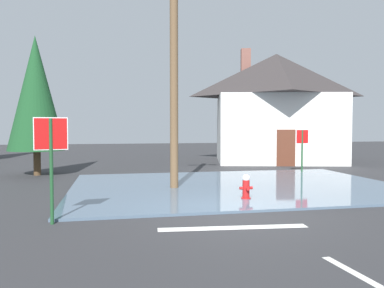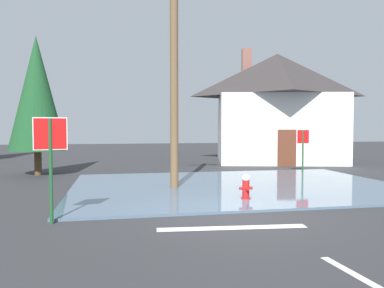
{
  "view_description": "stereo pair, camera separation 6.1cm",
  "coord_description": "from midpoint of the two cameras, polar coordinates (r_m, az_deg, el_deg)",
  "views": [
    {
      "loc": [
        -3.08,
        -9.22,
        2.16
      ],
      "look_at": [
        -0.66,
        2.72,
        1.61
      ],
      "focal_mm": 36.02,
      "sensor_mm": 36.0,
      "label": 1
    },
    {
      "loc": [
        -3.02,
        -9.23,
        2.16
      ],
      "look_at": [
        -0.66,
        2.72,
        1.61
      ],
      "focal_mm": 36.02,
      "sensor_mm": 36.0,
      "label": 2
    }
  ],
  "objects": [
    {
      "name": "stop_sign_far",
      "position": [
        18.59,
        15.91,
        0.23
      ],
      "size": [
        0.65,
        0.09,
        2.02
      ],
      "color": "#1E4C28",
      "rests_on": "ground"
    },
    {
      "name": "utility_pole",
      "position": [
        13.3,
        -2.82,
        11.29
      ],
      "size": [
        1.6,
        0.28,
        8.0
      ],
      "color": "brown",
      "rests_on": "ground"
    },
    {
      "name": "pine_tree_mid_left",
      "position": [
        18.41,
        -22.2,
        6.96
      ],
      "size": [
        2.46,
        2.46,
        6.16
      ],
      "color": "#4C3823",
      "rests_on": "ground"
    },
    {
      "name": "fire_hydrant",
      "position": [
        11.36,
        7.85,
        -6.44
      ],
      "size": [
        0.39,
        0.34,
        0.78
      ],
      "color": "red",
      "rests_on": "ground"
    },
    {
      "name": "ground_plane",
      "position": [
        9.96,
        6.79,
        -10.25
      ],
      "size": [
        80.0,
        80.0,
        0.1
      ],
      "primitive_type": "cube",
      "color": "#2D2D30"
    },
    {
      "name": "stop_sign_near",
      "position": [
        9.01,
        -20.33,
        -0.59
      ],
      "size": [
        0.71,
        0.13,
        2.37
      ],
      "color": "#1E4C28",
      "rests_on": "ground"
    },
    {
      "name": "house",
      "position": [
        24.47,
        12.24,
        5.55
      ],
      "size": [
        8.95,
        8.11,
        7.16
      ],
      "color": "silver",
      "rests_on": "ground"
    },
    {
      "name": "flood_puddle",
      "position": [
        13.99,
        6.47,
        -6.17
      ],
      "size": [
        11.55,
        8.17,
        0.07
      ],
      "primitive_type": "cube",
      "color": "#4C6075",
      "rests_on": "ground"
    },
    {
      "name": "lane_stop_bar",
      "position": [
        8.45,
        5.92,
        -12.21
      ],
      "size": [
        3.24,
        0.58,
        0.01
      ],
      "primitive_type": "cube",
      "rotation": [
        0.0,
        0.0,
        -0.09
      ],
      "color": "silver",
      "rests_on": "ground"
    }
  ]
}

